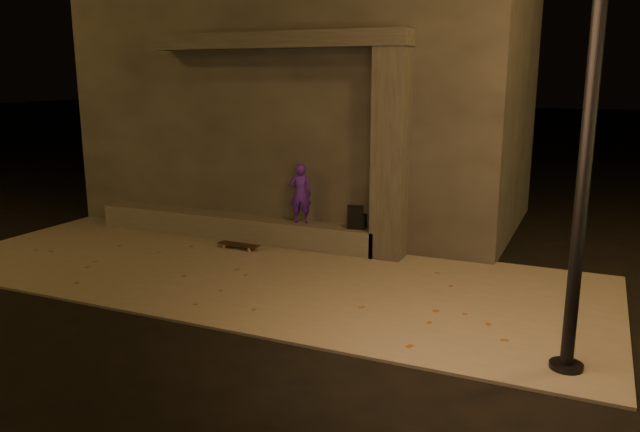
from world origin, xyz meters
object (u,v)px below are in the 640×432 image
at_px(skateboarder, 301,193).
at_px(skateboard, 239,245).
at_px(column, 391,155).
at_px(backpack, 357,220).

xyz_separation_m(skateboarder, skateboard, (-0.96, -0.65, -0.93)).
distance_m(column, skateboard, 3.25).
relative_size(skateboarder, backpack, 2.49).
relative_size(column, backpack, 8.10).
height_order(column, skateboard, column).
height_order(skateboarder, skateboard, skateboarder).
bearing_deg(skateboarder, column, 164.40).
height_order(skateboarder, backpack, skateboarder).
xyz_separation_m(column, backpack, (-0.60, 0.00, -1.20)).
distance_m(skateboarder, skateboard, 1.49).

